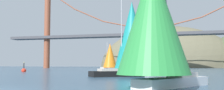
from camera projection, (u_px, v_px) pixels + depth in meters
name	position (u px, v px, depth m)	size (l,w,h in m)	color
headland_center	(168.00, 67.00, 147.39)	(77.96, 44.00, 46.77)	#6B664C
suspension_bridge	(150.00, 31.00, 111.32)	(134.00, 6.00, 37.20)	brown
sailboat_white_mainsail	(146.00, 52.00, 61.47)	(6.90, 9.81, 9.46)	#191E4C
sailboat_orange_sail	(110.00, 56.00, 65.31)	(6.44, 6.01, 7.53)	#191E4C
sailboat_green_sail	(154.00, 21.00, 19.39)	(7.91, 9.80, 11.17)	white
sailboat_teal_sail	(131.00, 37.00, 40.14)	(9.82, 8.92, 11.89)	black
channel_buoy	(24.00, 70.00, 61.71)	(1.10, 1.10, 2.64)	red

